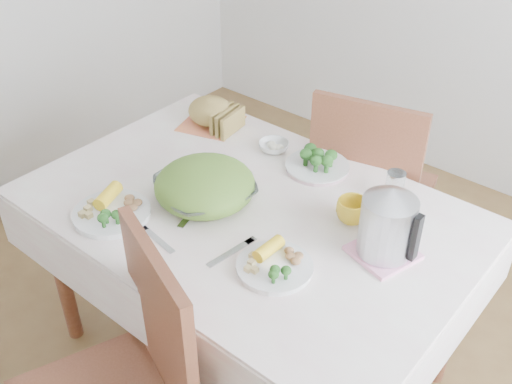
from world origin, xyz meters
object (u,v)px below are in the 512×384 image
Objects in this scene: dinner_plate_left at (112,213)px; electric_kettle at (387,223)px; chair_far at (372,197)px; dinner_plate_right at (275,267)px; dining_table at (249,289)px; salad_bowl at (205,191)px; yellow_mug at (352,211)px.

dinner_plate_left is 0.89m from electric_kettle.
chair_far is 0.95m from dinner_plate_right.
electric_kettle is (0.48, 0.08, 0.51)m from dining_table.
salad_bowl is 0.63m from electric_kettle.
salad_bowl is 0.32m from dinner_plate_left.
electric_kettle is at bearing 51.57° from dinner_plate_right.
dinner_plate_left is at bearing -133.20° from dining_table.
dinner_plate_left is (-0.31, -0.33, 0.40)m from dining_table.
electric_kettle is at bearing 27.47° from dinner_plate_left.
dining_table is 1.39× the size of chair_far.
dining_table is 0.71m from chair_far.
chair_far is 0.87m from salad_bowl.
yellow_mug is (0.44, 0.22, 0.00)m from salad_bowl.
dining_table is 0.51m from dinner_plate_right.
electric_kettle reaches higher than chair_far.
chair_far reaches higher than dinner_plate_right.
dinner_plate_right is 0.35m from yellow_mug.
yellow_mug is at bearing 155.61° from electric_kettle.
dinner_plate_left is at bearing -142.06° from yellow_mug.
yellow_mug is at bearing 82.02° from dinner_plate_right.
chair_far is at bearing 121.88° from electric_kettle.
chair_far is at bearing 72.88° from salad_bowl.
salad_bowl reaches higher than dinner_plate_left.
yellow_mug reaches higher than dinner_plate_right.
electric_kettle is at bearing 9.39° from dining_table.
dinner_plate_right is at bearing -16.70° from salad_bowl.
dining_table is 6.08× the size of dinner_plate_right.
dinner_plate_left reaches higher than dining_table.
chair_far is 9.52× the size of yellow_mug.
chair_far reaches higher than dining_table.
electric_kettle reaches higher than dinner_plate_left.
dinner_plate_left is 0.79m from yellow_mug.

